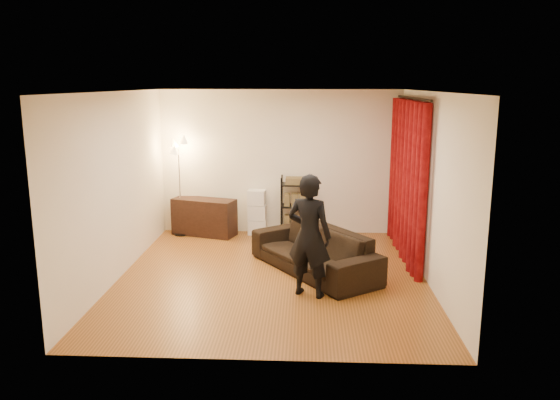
# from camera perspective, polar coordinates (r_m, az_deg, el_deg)

# --- Properties ---
(floor) EXTENTS (5.00, 5.00, 0.00)m
(floor) POSITION_cam_1_polar(r_m,az_deg,el_deg) (8.18, -0.81, -7.99)
(floor) COLOR #985824
(floor) RESTS_ON ground
(ceiling) EXTENTS (5.00, 5.00, 0.00)m
(ceiling) POSITION_cam_1_polar(r_m,az_deg,el_deg) (7.68, -0.87, 11.28)
(ceiling) COLOR white
(ceiling) RESTS_ON ground
(wall_back) EXTENTS (5.00, 0.00, 5.00)m
(wall_back) POSITION_cam_1_polar(r_m,az_deg,el_deg) (10.28, 0.04, 3.95)
(wall_back) COLOR white
(wall_back) RESTS_ON ground
(wall_front) EXTENTS (5.00, 0.00, 5.00)m
(wall_front) POSITION_cam_1_polar(r_m,az_deg,el_deg) (5.39, -2.52, -3.66)
(wall_front) COLOR white
(wall_front) RESTS_ON ground
(wall_left) EXTENTS (0.00, 5.00, 5.00)m
(wall_left) POSITION_cam_1_polar(r_m,az_deg,el_deg) (8.27, -16.60, 1.42)
(wall_left) COLOR white
(wall_left) RESTS_ON ground
(wall_right) EXTENTS (0.00, 5.00, 5.00)m
(wall_right) POSITION_cam_1_polar(r_m,az_deg,el_deg) (8.00, 15.46, 1.14)
(wall_right) COLOR white
(wall_right) RESTS_ON ground
(curtain_rod) EXTENTS (0.04, 2.65, 0.04)m
(curtain_rod) POSITION_cam_1_polar(r_m,az_deg,el_deg) (8.95, 13.72, 10.30)
(curtain_rod) COLOR black
(curtain_rod) RESTS_ON wall_right
(curtain) EXTENTS (0.22, 2.65, 2.55)m
(curtain) POSITION_cam_1_polar(r_m,az_deg,el_deg) (9.07, 13.18, 2.05)
(curtain) COLOR maroon
(curtain) RESTS_ON ground
(sofa) EXTENTS (2.04, 2.37, 0.66)m
(sofa) POSITION_cam_1_polar(r_m,az_deg,el_deg) (8.31, 3.57, -5.27)
(sofa) COLOR black
(sofa) RESTS_ON ground
(person) EXTENTS (0.71, 0.60, 1.67)m
(person) POSITION_cam_1_polar(r_m,az_deg,el_deg) (7.25, 3.07, -3.74)
(person) COLOR black
(person) RESTS_ON ground
(media_cabinet) EXTENTS (1.26, 0.78, 0.69)m
(media_cabinet) POSITION_cam_1_polar(r_m,az_deg,el_deg) (10.37, -7.92, -1.76)
(media_cabinet) COLOR black
(media_cabinet) RESTS_ON ground
(storage_boxes) EXTENTS (0.36, 0.29, 0.85)m
(storage_boxes) POSITION_cam_1_polar(r_m,az_deg,el_deg) (10.30, -2.39, -1.27)
(storage_boxes) COLOR silver
(storage_boxes) RESTS_ON ground
(wire_shelf) EXTENTS (0.61, 0.53, 1.12)m
(wire_shelf) POSITION_cam_1_polar(r_m,az_deg,el_deg) (10.19, 1.60, -0.63)
(wire_shelf) COLOR black
(wire_shelf) RESTS_ON ground
(floor_lamp) EXTENTS (0.37, 0.37, 1.82)m
(floor_lamp) POSITION_cam_1_polar(r_m,az_deg,el_deg) (10.31, -10.43, 1.29)
(floor_lamp) COLOR silver
(floor_lamp) RESTS_ON ground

